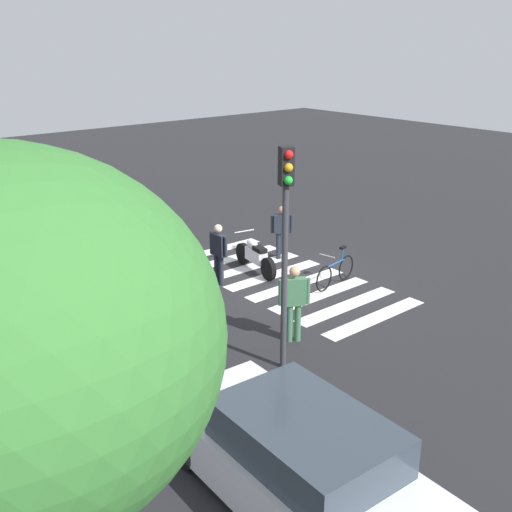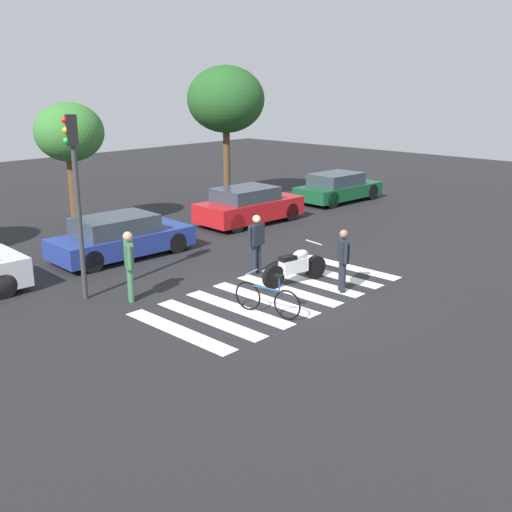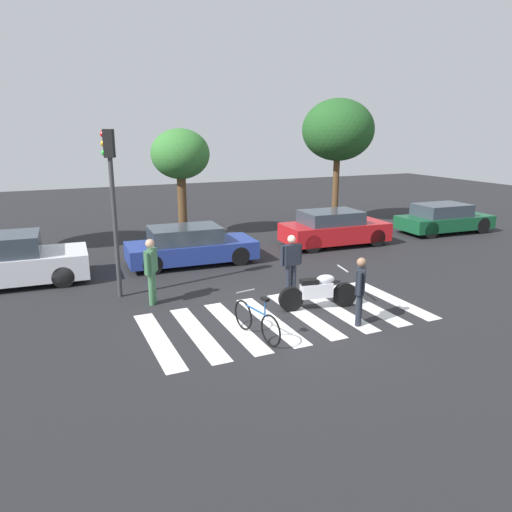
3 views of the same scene
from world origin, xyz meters
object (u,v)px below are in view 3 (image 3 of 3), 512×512
Objects in this scene: pedestrian_bystander at (151,267)px; car_red_convertible at (334,229)px; police_motorcycle at (318,292)px; traffic_light_pole at (112,188)px; car_white_van at (2,262)px; car_green_compact at (444,219)px; car_blue_hatchback at (190,246)px; officer_on_foot at (360,287)px; leaning_bicycle at (257,321)px; officer_by_motorcycle at (291,261)px.

car_red_convertible is at bearing 24.87° from pedestrian_bystander.
traffic_light_pole is at bearing 145.94° from police_motorcycle.
car_white_van is at bearing 143.63° from police_motorcycle.
car_green_compact is (17.23, 0.39, -0.09)m from car_white_van.
pedestrian_bystander is 0.40× the size of car_blue_hatchback.
officer_on_foot is at bearing -41.10° from car_white_van.
officer_on_foot is at bearing -41.95° from traffic_light_pole.
car_blue_hatchback reaches higher than car_green_compact.
car_white_van reaches higher than leaning_bicycle.
car_green_compact is at bearing 30.29° from police_motorcycle.
car_blue_hatchback is 11.63m from car_green_compact.
car_green_compact is (9.97, 4.47, -0.32)m from officer_by_motorcycle.
car_white_van is 5.62m from car_blue_hatchback.
pedestrian_bystander is at bearing -155.13° from car_red_convertible.
traffic_light_pole is (-14.33, -2.79, 2.33)m from car_green_compact.
police_motorcycle is 4.29m from pedestrian_bystander.
traffic_light_pole is (-0.70, 0.94, 1.96)m from pedestrian_bystander.
car_blue_hatchback is 1.03× the size of car_green_compact.
officer_on_foot is at bearing -143.59° from car_green_compact.
pedestrian_bystander is 14.14m from car_green_compact.
officer_on_foot is 0.38× the size of car_green_compact.
officer_by_motorcycle is (2.07, 2.29, 0.56)m from leaning_bicycle.
car_red_convertible is at bearing 45.97° from officer_by_motorcycle.
officer_on_foot is at bearing -73.02° from car_blue_hatchback.
traffic_light_pole reaches higher than leaning_bicycle.
car_white_van is 1.11× the size of car_green_compact.
leaning_bicycle is at bearing -150.70° from car_green_compact.
officer_on_foot reaches higher than car_blue_hatchback.
pedestrian_bystander is 0.39× the size of traffic_light_pole.
officer_on_foot reaches higher than car_green_compact.
car_red_convertible is 0.95× the size of traffic_light_pole.
car_blue_hatchback is at bearing 86.21° from leaning_bicycle.
police_motorcycle is at bearing -72.38° from car_blue_hatchback.
police_motorcycle is at bearing -87.12° from officer_by_motorcycle.
pedestrian_bystander is at bearing -42.85° from car_white_van.
traffic_light_pole is (2.90, -2.40, 2.24)m from car_white_van.
officer_on_foot reaches higher than police_motorcycle.
car_green_compact is at bearing 15.31° from pedestrian_bystander.
pedestrian_bystander reaches higher than officer_by_motorcycle.
leaning_bicycle is at bearing 172.82° from officer_on_foot.
traffic_light_pole is at bearing -168.97° from car_green_compact.
traffic_light_pole reaches higher than police_motorcycle.
leaning_bicycle is 6.38m from car_blue_hatchback.
traffic_light_pole is (-4.43, 2.99, 2.50)m from police_motorcycle.
officer_on_foot reaches higher than car_white_van.
leaning_bicycle is at bearing -93.79° from car_blue_hatchback.
officer_on_foot is at bearing -39.46° from pedestrian_bystander.
officer_on_foot is 0.97× the size of officer_by_motorcycle.
leaning_bicycle is 1.07× the size of officer_on_foot.
car_red_convertible is (5.91, 0.33, 0.04)m from car_blue_hatchback.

